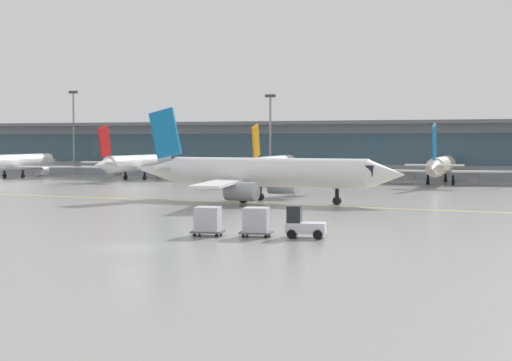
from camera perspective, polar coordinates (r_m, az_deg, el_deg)
The scene contains 13 objects.
ground_plane at distance 48.26m, azimuth -9.01°, elevation -4.77°, with size 400.00×400.00×0.00m, color gray.
taxiway_centreline_stripe at distance 80.68m, azimuth 0.33°, elevation -1.65°, with size 110.00×0.36×0.01m, color yellow.
terminal_concourse at distance 137.35m, azimuth 10.72°, elevation 2.23°, with size 185.69×11.00×9.60m.
gate_airplane_0 at distance 141.99m, azimuth -16.56°, elevation 1.24°, with size 24.22×26.12×8.65m.
gate_airplane_1 at distance 131.10m, azimuth -8.33°, elevation 1.20°, with size 24.29×26.02×8.65m.
gate_airplane_2 at distance 121.76m, azimuth 1.31°, elevation 1.10°, with size 24.20×26.12×8.65m.
gate_airplane_3 at distance 118.94m, azimuth 13.02°, elevation 0.99°, with size 24.27×26.09×8.65m.
taxiing_regional_jet at distance 82.53m, azimuth 0.57°, elevation 0.52°, with size 30.02×27.84×9.94m.
baggage_tug at distance 52.77m, azimuth 3.31°, elevation -3.11°, with size 2.82×2.02×2.10m.
cargo_dolly_lead at distance 53.18m, azimuth 0.02°, elevation -2.88°, with size 2.36×1.97×1.94m.
cargo_dolly_trailing at distance 53.84m, azimuth -3.44°, elevation -2.81°, with size 2.36×1.97×1.94m.
apron_light_mast_0 at distance 154.20m, azimuth -12.81°, elevation 3.60°, with size 1.80×0.36×15.57m.
apron_light_mast_1 at distance 133.51m, azimuth 1.02°, elevation 3.44°, with size 1.80×0.36×13.95m.
Camera 1 is at (23.71, -41.55, 6.41)m, focal length 56.39 mm.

